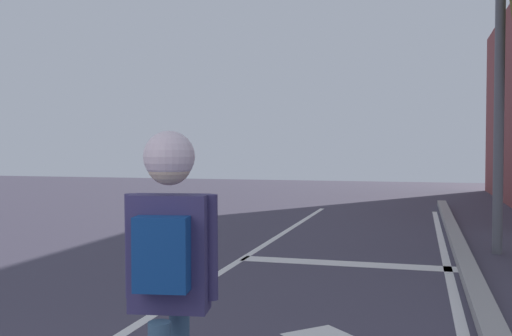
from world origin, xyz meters
name	(u,v)px	position (x,y,z in m)	size (l,w,h in m)	color
lane_line_center	(189,292)	(-0.32, 6.00, 0.00)	(0.12, 20.00, 0.01)	silver
lane_line_curbside	(458,311)	(2.73, 6.00, 0.00)	(0.12, 20.00, 0.01)	silver
stop_bar	(346,264)	(1.28, 8.24, 0.00)	(3.20, 0.40, 0.01)	silver
lane_arrow_head	(318,336)	(1.44, 4.80, 0.00)	(0.56, 0.44, 0.01)	silver
curb_strip	(483,306)	(2.98, 6.00, 0.07)	(0.24, 24.00, 0.14)	gray
skater	(169,256)	(1.12, 2.19, 1.19)	(0.47, 0.64, 1.74)	#375571
traffic_signal_mast	(434,10)	(2.53, 9.74, 4.01)	(4.22, 0.34, 5.77)	slate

